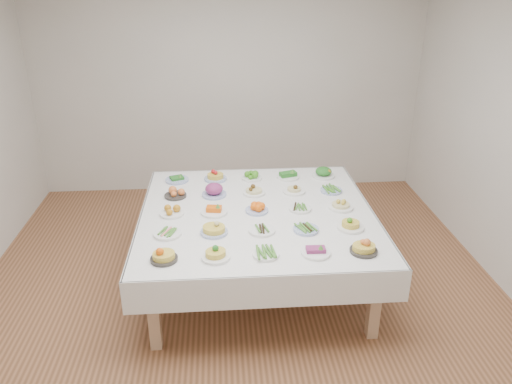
{
  "coord_description": "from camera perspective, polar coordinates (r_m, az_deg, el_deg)",
  "views": [
    {
      "loc": [
        -0.15,
        -3.93,
        2.79
      ],
      "look_at": [
        0.18,
        0.32,
        0.88
      ],
      "focal_mm": 35.0,
      "sensor_mm": 36.0,
      "label": 1
    }
  ],
  "objects": [
    {
      "name": "dish_10",
      "position": [
        4.58,
        -9.61,
        -2.09
      ],
      "size": [
        0.22,
        0.22,
        0.1
      ],
      "color": "white",
      "rests_on": "display_table"
    },
    {
      "name": "display_table",
      "position": [
        4.62,
        0.14,
        -2.99
      ],
      "size": [
        2.14,
        2.14,
        0.75
      ],
      "color": "white",
      "rests_on": "ground"
    },
    {
      "name": "dish_20",
      "position": [
        5.3,
        -9.03,
        1.64
      ],
      "size": [
        0.24,
        0.24,
        0.1
      ],
      "color": "#4C66B2",
      "rests_on": "display_table"
    },
    {
      "name": "dish_0",
      "position": [
        3.89,
        -10.52,
        -6.88
      ],
      "size": [
        0.21,
        0.21,
        0.14
      ],
      "color": "#2E2C29",
      "rests_on": "display_table"
    },
    {
      "name": "dish_21",
      "position": [
        5.27,
        -4.67,
        2.04
      ],
      "size": [
        0.23,
        0.23,
        0.14
      ],
      "color": "#4C66B2",
      "rests_on": "display_table"
    },
    {
      "name": "dish_6",
      "position": [
        4.21,
        -4.85,
        -3.89
      ],
      "size": [
        0.25,
        0.25,
        0.15
      ],
      "color": "#4C66B2",
      "rests_on": "display_table"
    },
    {
      "name": "dish_4",
      "position": [
        4.02,
        12.25,
        -5.98
      ],
      "size": [
        0.22,
        0.22,
        0.13
      ],
      "color": "#2E2C29",
      "rests_on": "display_table"
    },
    {
      "name": "dish_11",
      "position": [
        4.56,
        -4.82,
        -1.95
      ],
      "size": [
        0.24,
        0.24,
        0.1
      ],
      "color": "white",
      "rests_on": "display_table"
    },
    {
      "name": "dish_12",
      "position": [
        4.57,
        0.09,
        -1.74
      ],
      "size": [
        0.21,
        0.21,
        0.1
      ],
      "color": "#4C66B2",
      "rests_on": "display_table"
    },
    {
      "name": "dish_5",
      "position": [
        4.26,
        -10.08,
        -4.61
      ],
      "size": [
        0.23,
        0.23,
        0.05
      ],
      "color": "white",
      "rests_on": "display_table"
    },
    {
      "name": "dish_7",
      "position": [
        4.24,
        0.67,
        -4.27
      ],
      "size": [
        0.23,
        0.23,
        0.05
      ],
      "color": "white",
      "rests_on": "display_table"
    },
    {
      "name": "dish_22",
      "position": [
        5.28,
        -0.49,
        1.89
      ],
      "size": [
        0.21,
        0.21,
        0.09
      ],
      "color": "white",
      "rests_on": "display_table"
    },
    {
      "name": "dish_9",
      "position": [
        4.35,
        10.78,
        -3.43
      ],
      "size": [
        0.23,
        0.23,
        0.13
      ],
      "color": "white",
      "rests_on": "display_table"
    },
    {
      "name": "dish_23",
      "position": [
        5.32,
        3.69,
        2.08
      ],
      "size": [
        0.23,
        0.23,
        0.11
      ],
      "color": "white",
      "rests_on": "display_table"
    },
    {
      "name": "dish_14",
      "position": [
        4.7,
        9.68,
        -1.2
      ],
      "size": [
        0.23,
        0.23,
        0.13
      ],
      "color": "white",
      "rests_on": "display_table"
    },
    {
      "name": "room_envelope",
      "position": [
        4.05,
        -2.21,
        10.43
      ],
      "size": [
        5.02,
        5.02,
        2.81
      ],
      "color": "#97613E",
      "rests_on": "ground"
    },
    {
      "name": "dish_15",
      "position": [
        4.93,
        -9.22,
        -0.04
      ],
      "size": [
        0.21,
        0.21,
        0.1
      ],
      "color": "#2E2C29",
      "rests_on": "display_table"
    },
    {
      "name": "dish_3",
      "position": [
        3.94,
        6.84,
        -6.55
      ],
      "size": [
        0.23,
        0.23,
        0.1
      ],
      "color": "white",
      "rests_on": "display_table"
    },
    {
      "name": "dish_2",
      "position": [
        3.9,
        1.12,
        -7.0
      ],
      "size": [
        0.2,
        0.2,
        0.05
      ],
      "color": "white",
      "rests_on": "display_table"
    },
    {
      "name": "dish_16",
      "position": [
        4.9,
        -4.82,
        0.25
      ],
      "size": [
        0.24,
        0.24,
        0.13
      ],
      "color": "#4C66B2",
      "rests_on": "display_table"
    },
    {
      "name": "dish_18",
      "position": [
        4.98,
        4.37,
        0.44
      ],
      "size": [
        0.22,
        0.22,
        0.11
      ],
      "color": "white",
      "rests_on": "display_table"
    },
    {
      "name": "dish_17",
      "position": [
        4.93,
        -0.23,
        0.39
      ],
      "size": [
        0.22,
        0.22,
        0.12
      ],
      "color": "white",
      "rests_on": "display_table"
    },
    {
      "name": "dish_24",
      "position": [
        5.38,
        7.74,
        2.49
      ],
      "size": [
        0.24,
        0.24,
        0.15
      ],
      "color": "white",
      "rests_on": "display_table"
    },
    {
      "name": "dish_13",
      "position": [
        4.63,
        5.05,
        -1.85
      ],
      "size": [
        0.21,
        0.21,
        0.05
      ],
      "color": "white",
      "rests_on": "display_table"
    },
    {
      "name": "dish_1",
      "position": [
        3.87,
        -4.64,
        -6.9
      ],
      "size": [
        0.22,
        0.22,
        0.12
      ],
      "color": "white",
      "rests_on": "display_table"
    },
    {
      "name": "dish_19",
      "position": [
        5.05,
        8.6,
        0.29
      ],
      "size": [
        0.21,
        0.21,
        0.05
      ],
      "color": "#4C66B2",
      "rests_on": "display_table"
    },
    {
      "name": "dish_8",
      "position": [
        4.28,
        5.74,
        -4.17
      ],
      "size": [
        0.22,
        0.22,
        0.05
      ],
      "color": "#4C66B2",
      "rests_on": "display_table"
    }
  ]
}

